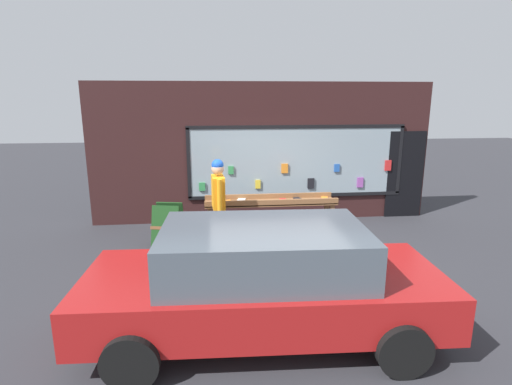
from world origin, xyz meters
TOP-DOWN VIEW (x-y plane):
  - ground_plane at (0.00, 0.00)m, footprint 40.00×40.00m
  - shopfront_facade at (0.09, 2.39)m, footprint 7.94×0.29m
  - display_table_main at (-0.00, 1.07)m, footprint 2.70×0.57m
  - person_browsing at (-1.08, 0.44)m, footprint 0.25×0.69m
  - small_dog at (-1.49, 0.15)m, footprint 0.29×0.57m
  - sandwich_board_sign at (-2.07, 0.84)m, footprint 0.66×0.77m
  - parked_car at (-0.58, -2.42)m, footprint 4.35×1.99m

SIDE VIEW (x-z plane):
  - ground_plane at x=0.00m, z-range 0.00..0.00m
  - small_dog at x=-1.49m, z-range 0.08..0.48m
  - sandwich_board_sign at x=-2.07m, z-range 0.01..0.86m
  - display_table_main at x=0.00m, z-range 0.27..1.16m
  - parked_car at x=-0.58m, z-range 0.04..1.45m
  - person_browsing at x=-1.08m, z-range 0.17..1.95m
  - shopfront_facade at x=0.09m, z-range -0.02..3.21m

